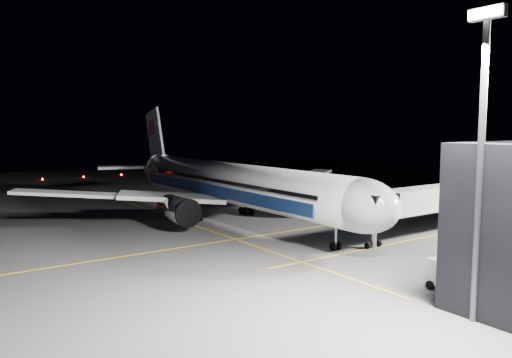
{
  "coord_description": "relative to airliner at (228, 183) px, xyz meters",
  "views": [
    {
      "loc": [
        58.29,
        -36.75,
        13.11
      ],
      "look_at": [
        2.82,
        2.01,
        6.0
      ],
      "focal_mm": 35.0,
      "sensor_mm": 36.0,
      "label": 1
    }
  ],
  "objects": [
    {
      "name": "ground",
      "position": [
        1.08,
        0.0,
        -5.16
      ],
      "size": [
        200.0,
        200.0,
        0.0
      ],
      "primitive_type": "plane",
      "color": "#4C4C4F",
      "rests_on": "ground"
    },
    {
      "name": "guide_line_main",
      "position": [
        11.08,
        0.0,
        -5.16
      ],
      "size": [
        0.25,
        80.0,
        0.01
      ],
      "primitive_type": "cube",
      "color": "gold",
      "rests_on": "ground"
    },
    {
      "name": "guide_line_cross",
      "position": [
        1.08,
        -6.0,
        -5.16
      ],
      "size": [
        70.0,
        0.25,
        0.01
      ],
      "primitive_type": "cube",
      "color": "gold",
      "rests_on": "ground"
    },
    {
      "name": "guide_line_side",
      "position": [
        23.08,
        10.0,
        -5.16
      ],
      "size": [
        0.25,
        40.0,
        0.01
      ],
      "primitive_type": "cube",
      "color": "gold",
      "rests_on": "ground"
    },
    {
      "name": "airliner",
      "position": [
        0.0,
        0.0,
        0.0
      ],
      "size": [
        61.48,
        54.22,
        16.64
      ],
      "color": "silver",
      "rests_on": "ground"
    },
    {
      "name": "jet_bridge",
      "position": [
        23.08,
        18.06,
        -0.58
      ],
      "size": [
        3.6,
        34.4,
        6.3
      ],
      "color": "#B2B2B7",
      "rests_on": "ground"
    },
    {
      "name": "floodlight_mast_south",
      "position": [
        41.08,
        -6.01,
        7.21
      ],
      "size": [
        2.4,
        0.67,
        20.7
      ],
      "color": "#59595E",
      "rests_on": "ground"
    },
    {
      "name": "taxiway_lights",
      "position": [
        -70.92,
        0.0,
        -4.94
      ],
      "size": [
        0.44,
        60.44,
        0.44
      ],
      "color": "#FF140A",
      "rests_on": "ground"
    },
    {
      "name": "service_truck",
      "position": [
        37.25,
        -2.05,
        -3.83
      ],
      "size": [
        5.06,
        2.57,
        2.49
      ],
      "rotation": [
        0.0,
        0.0,
        -0.11
      ],
      "color": "white",
      "rests_on": "ground"
    },
    {
      "name": "baggage_tug",
      "position": [
        -8.14,
        12.63,
        -4.27
      ],
      "size": [
        2.98,
        2.55,
        1.93
      ],
      "rotation": [
        0.0,
        0.0,
        0.18
      ],
      "color": "black",
      "rests_on": "ground"
    },
    {
      "name": "safety_cone_a",
      "position": [
        -5.85,
        9.07,
        -4.89
      ],
      "size": [
        0.36,
        0.36,
        0.55
      ],
      "primitive_type": "cone",
      "color": "orange",
      "rests_on": "ground"
    },
    {
      "name": "safety_cone_b",
      "position": [
        7.08,
        10.98,
        -4.83
      ],
      "size": [
        0.44,
        0.44,
        0.66
      ],
      "primitive_type": "cone",
      "color": "orange",
      "rests_on": "ground"
    },
    {
      "name": "safety_cone_c",
      "position": [
        -6.92,
        9.8,
        -4.83
      ],
      "size": [
        0.44,
        0.44,
        0.66
      ],
      "primitive_type": "cone",
      "color": "orange",
      "rests_on": "ground"
    }
  ]
}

